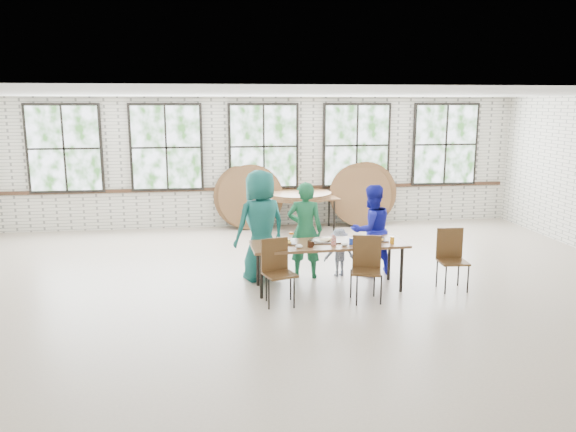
{
  "coord_description": "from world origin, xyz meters",
  "views": [
    {
      "loc": [
        -1.25,
        -8.5,
        2.88
      ],
      "look_at": [
        0.0,
        0.4,
        1.05
      ],
      "focal_mm": 35.0,
      "sensor_mm": 36.0,
      "label": 1
    }
  ],
  "objects_px": {
    "storage_table": "(298,200)",
    "chair_near_left": "(277,266)",
    "chair_near_right": "(366,263)",
    "dining_table": "(329,246)"
  },
  "relations": [
    {
      "from": "dining_table",
      "to": "storage_table",
      "type": "distance_m",
      "value": 4.18
    },
    {
      "from": "chair_near_left",
      "to": "chair_near_right",
      "type": "xyz_separation_m",
      "value": [
        1.32,
        -0.03,
        0.0
      ]
    },
    {
      "from": "dining_table",
      "to": "storage_table",
      "type": "relative_size",
      "value": 1.31
    },
    {
      "from": "dining_table",
      "to": "chair_near_right",
      "type": "xyz_separation_m",
      "value": [
        0.45,
        -0.54,
        -0.13
      ]
    },
    {
      "from": "chair_near_right",
      "to": "storage_table",
      "type": "xyz_separation_m",
      "value": [
        -0.27,
        4.71,
        0.13
      ]
    },
    {
      "from": "chair_near_right",
      "to": "storage_table",
      "type": "bearing_deg",
      "value": 109.94
    },
    {
      "from": "storage_table",
      "to": "chair_near_left",
      "type": "bearing_deg",
      "value": -107.19
    },
    {
      "from": "dining_table",
      "to": "chair_near_left",
      "type": "height_order",
      "value": "chair_near_left"
    },
    {
      "from": "chair_near_right",
      "to": "chair_near_left",
      "type": "bearing_deg",
      "value": -164.71
    },
    {
      "from": "chair_near_left",
      "to": "chair_near_right",
      "type": "bearing_deg",
      "value": -18.61
    }
  ]
}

